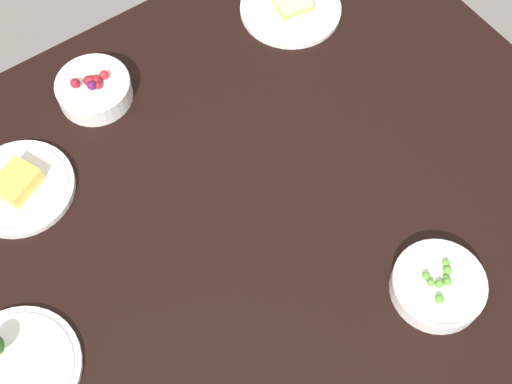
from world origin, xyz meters
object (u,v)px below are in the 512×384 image
(bowl_peas, at_px, (438,285))
(plate_broccoli, at_px, (14,366))
(plate_cheese, at_px, (19,187))
(bowl_berries, at_px, (94,89))
(plate_sandwich, at_px, (291,7))

(bowl_peas, xyz_separation_m, plate_broccoli, (-0.67, 0.30, -0.01))
(plate_cheese, xyz_separation_m, plate_broccoli, (-0.16, -0.31, -0.00))
(bowl_peas, height_order, bowl_berries, bowl_berries)
(bowl_berries, xyz_separation_m, plate_broccoli, (-0.39, -0.42, -0.02))
(plate_sandwich, xyz_separation_m, plate_broccoli, (-0.86, -0.38, 0.00))
(plate_sandwich, bearing_deg, plate_broccoli, -156.06)
(bowl_peas, distance_m, plate_cheese, 0.80)
(bowl_peas, relative_size, plate_cheese, 0.79)
(plate_sandwich, xyz_separation_m, bowl_peas, (-0.18, -0.68, 0.01))
(bowl_berries, bearing_deg, bowl_peas, -68.28)
(plate_cheese, distance_m, bowl_berries, 0.25)
(bowl_peas, xyz_separation_m, bowl_berries, (-0.29, 0.72, 0.00))
(bowl_peas, height_order, plate_cheese, bowl_peas)
(plate_broccoli, bearing_deg, bowl_peas, -24.25)
(bowl_peas, bearing_deg, bowl_berries, 111.72)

